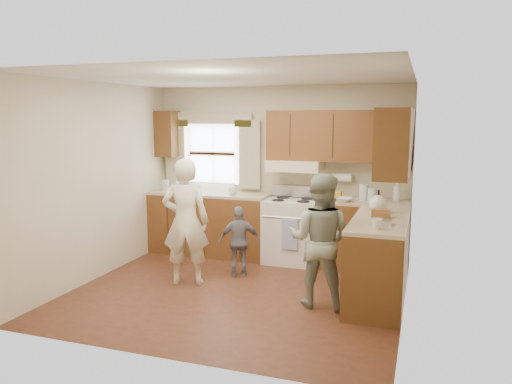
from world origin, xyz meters
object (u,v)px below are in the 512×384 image
(stove, at_px, (293,230))
(woman_left, at_px, (186,222))
(child, at_px, (239,241))
(woman_right, at_px, (320,240))

(stove, height_order, woman_left, woman_left)
(woman_left, distance_m, child, 0.78)
(stove, distance_m, child, 0.99)
(woman_left, relative_size, woman_right, 1.07)
(stove, bearing_deg, woman_left, -126.80)
(child, bearing_deg, woman_right, 127.92)
(stove, distance_m, woman_right, 1.70)
(woman_left, bearing_deg, stove, -144.94)
(woman_right, height_order, child, woman_right)
(woman_left, xyz_separation_m, child, (0.52, 0.48, -0.32))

